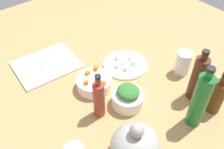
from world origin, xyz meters
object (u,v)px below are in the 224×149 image
Objects in this scene: bottle_1 at (99,99)px; bottle_3 at (200,100)px; bowl_carrots at (94,83)px; plate_tofu at (125,65)px; bowl_greens at (128,99)px; teapot at (135,145)px; drinking_glass_1 at (183,63)px; bottle_2 at (198,78)px; bottle_0 at (217,96)px; cutting_board at (46,65)px.

bottle_3 is (-25.34, 25.87, 3.53)cm from bottle_1.
bowl_carrots is at bearing -118.19° from bottle_1.
bottle_3 reaches higher than bottle_1.
bottle_1 is (26.98, 15.00, 8.08)cm from plate_tofu.
bottle_3 is (-13.57, 22.44, 9.24)cm from bowl_greens.
bottle_1 is at bearing -95.11° from teapot.
drinking_glass_1 reaches higher than bowl_greens.
bottle_3 is at bearing 115.49° from bowl_carrots.
bowl_carrots reaches higher than plate_tofu.
bottle_2 is at bearing -173.32° from teapot.
bottle_0 is at bearing 126.24° from bowl_carrots.
bottle_3 reaches higher than bottle_0.
teapot is 49.18cm from drinking_glass_1.
bottle_2 is 15.79cm from drinking_glass_1.
cutting_board is 1.03× the size of bottle_3.
bowl_carrots is (4.89, -16.27, -0.31)cm from bowl_greens.
bowl_carrots is at bearing -46.17° from bottle_2.
teapot is 22.17cm from bottle_1.
bottle_1 is (6.88, 12.84, 6.02)cm from bowl_carrots.
teapot is (28.95, 37.00, 6.11)cm from plate_tofu.
bottle_2 is at bearing 105.55° from plate_tofu.
plate_tofu is at bearing 140.39° from cutting_board.
teapot is at bearing 53.49° from bowl_greens.
bottle_1 reaches higher than bowl_carrots.
bottle_2 reaches higher than bottle_0.
bowl_carrots is 49.95cm from bottle_0.
bowl_greens is at bearing -44.18° from bottle_0.
drinking_glass_1 is at bearing -131.88° from bottle_3.
teapot is 1.64× the size of drinking_glass_1.
bowl_greens is 0.47× the size of bottle_3.
cutting_board is 44.95cm from bowl_greens.
bottle_1 is at bearing -45.60° from bottle_3.
bottle_1 is (36.24, -27.22, 0.67)cm from bottle_0.
teapot is 28.12cm from bottle_3.
bowl_greens is 0.71× the size of teapot.
cutting_board is 1.38× the size of bottle_1.
bottle_2 is (-29.16, 30.38, 7.85)cm from bowl_carrots.
plate_tofu is at bearing -173.85° from bowl_carrots.
bottle_2 reaches higher than bottle_1.
bottle_0 is 1.75× the size of drinking_glass_1.
bottle_0 is (-29.36, 40.05, 5.35)cm from bowl_carrots.
drinking_glass_1 is (-17.15, 19.92, 4.95)cm from plate_tofu.
bottle_3 is (10.70, 8.33, 1.71)cm from bottle_2.
plate_tofu is at bearing -150.93° from bottle_1.
plate_tofu is at bearing -49.26° from drinking_glass_1.
plate_tofu is (-29.24, 24.19, 0.10)cm from cutting_board.
plate_tofu is 26.75cm from drinking_glass_1.
teapot is at bearing 84.89° from bottle_1.
bottle_0 is 45.33cm from bottle_1.
teapot is at bearing 51.96° from plate_tofu.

